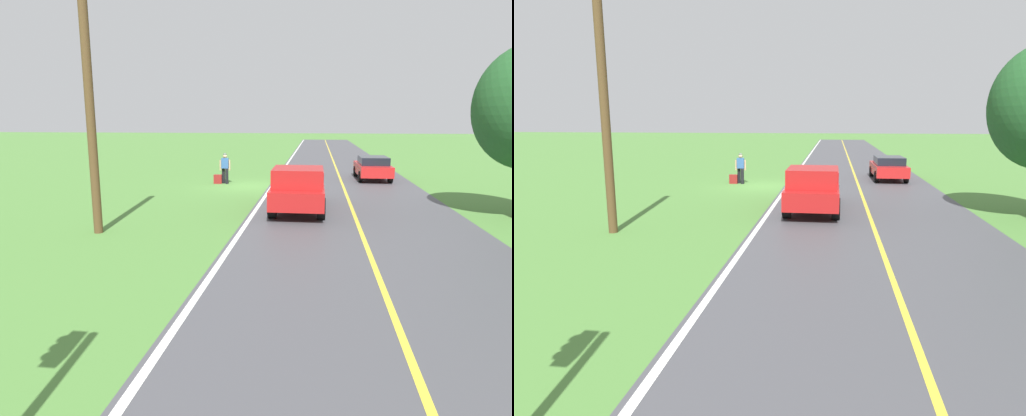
# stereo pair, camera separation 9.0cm
# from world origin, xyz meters

# --- Properties ---
(ground_plane) EXTENTS (200.00, 200.00, 0.00)m
(ground_plane) POSITION_xyz_m (0.00, 0.00, 0.00)
(ground_plane) COLOR #4C7F38
(road_surface) EXTENTS (8.13, 120.00, 0.00)m
(road_surface) POSITION_xyz_m (-5.23, 0.00, 0.00)
(road_surface) COLOR #47474C
(road_surface) RESTS_ON ground
(lane_edge_line) EXTENTS (0.16, 117.60, 0.00)m
(lane_edge_line) POSITION_xyz_m (-1.35, 0.00, 0.01)
(lane_edge_line) COLOR silver
(lane_edge_line) RESTS_ON ground
(lane_centre_line) EXTENTS (0.14, 117.60, 0.00)m
(lane_centre_line) POSITION_xyz_m (-5.23, 0.00, 0.01)
(lane_centre_line) COLOR gold
(lane_centre_line) RESTS_ON ground
(hitchhiker_walking) EXTENTS (0.62, 0.51, 1.75)m
(hitchhiker_walking) POSITION_xyz_m (1.42, -0.83, 0.98)
(hitchhiker_walking) COLOR black
(hitchhiker_walking) RESTS_ON ground
(suitcase_carried) EXTENTS (0.48, 0.24, 0.52)m
(suitcase_carried) POSITION_xyz_m (1.83, -0.71, 0.26)
(suitcase_carried) COLOR maroon
(suitcase_carried) RESTS_ON ground
(pickup_truck_passing) EXTENTS (2.11, 5.41, 1.82)m
(pickup_truck_passing) POSITION_xyz_m (-3.05, 6.43, 0.97)
(pickup_truck_passing) COLOR #B21919
(pickup_truck_passing) RESTS_ON ground
(sedan_near_oncoming) EXTENTS (2.00, 4.44, 1.41)m
(sedan_near_oncoming) POSITION_xyz_m (-7.15, -3.77, 0.75)
(sedan_near_oncoming) COLOR red
(sedan_near_oncoming) RESTS_ON ground
(utility_pole_roadside) EXTENTS (0.28, 0.28, 8.34)m
(utility_pole_roadside) POSITION_xyz_m (3.19, 10.81, 4.17)
(utility_pole_roadside) COLOR brown
(utility_pole_roadside) RESTS_ON ground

